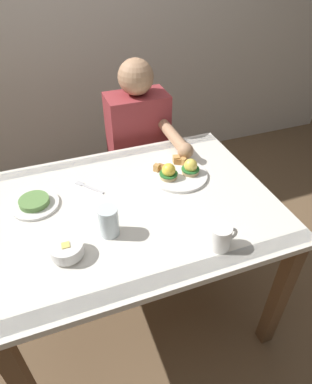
# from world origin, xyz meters

# --- Properties ---
(ground_plane) EXTENTS (6.00, 6.00, 0.00)m
(ground_plane) POSITION_xyz_m (0.00, 0.00, 0.00)
(ground_plane) COLOR brown
(dining_table) EXTENTS (1.20, 0.90, 0.74)m
(dining_table) POSITION_xyz_m (0.00, 0.00, 0.63)
(dining_table) COLOR white
(dining_table) RESTS_ON ground_plane
(eggs_benedict_plate) EXTENTS (0.27, 0.27, 0.09)m
(eggs_benedict_plate) POSITION_xyz_m (0.26, 0.12, 0.76)
(eggs_benedict_plate) COLOR white
(eggs_benedict_plate) RESTS_ON dining_table
(fruit_bowl) EXTENTS (0.12, 0.12, 0.06)m
(fruit_bowl) POSITION_xyz_m (-0.30, -0.19, 0.77)
(fruit_bowl) COLOR white
(fruit_bowl) RESTS_ON dining_table
(coffee_mug) EXTENTS (0.11, 0.08, 0.09)m
(coffee_mug) POSITION_xyz_m (0.23, -0.33, 0.79)
(coffee_mug) COLOR white
(coffee_mug) RESTS_ON dining_table
(fork) EXTENTS (0.11, 0.13, 0.00)m
(fork) POSITION_xyz_m (-0.15, 0.19, 0.74)
(fork) COLOR silver
(fork) RESTS_ON dining_table
(water_glass_near) EXTENTS (0.08, 0.08, 0.12)m
(water_glass_near) POSITION_xyz_m (-0.13, -0.13, 0.79)
(water_glass_near) COLOR silver
(water_glass_near) RESTS_ON dining_table
(side_plate) EXTENTS (0.20, 0.20, 0.04)m
(side_plate) POSITION_xyz_m (-0.39, 0.14, 0.75)
(side_plate) COLOR white
(side_plate) RESTS_ON dining_table
(diner_person) EXTENTS (0.34, 0.54, 1.14)m
(diner_person) POSITION_xyz_m (0.23, 0.60, 0.65)
(diner_person) COLOR #33333D
(diner_person) RESTS_ON ground_plane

